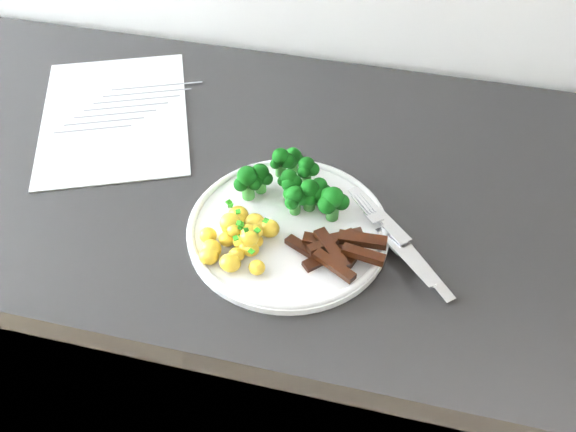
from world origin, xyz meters
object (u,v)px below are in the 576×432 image
(broccoli, at_px, (294,182))
(fork, at_px, (393,242))
(plate, at_px, (288,228))
(potatoes, at_px, (239,235))
(recipe_paper, at_px, (115,115))
(beef_strips, at_px, (337,249))
(counter, at_px, (247,342))
(knife, at_px, (411,255))

(broccoli, bearing_deg, fork, -20.87)
(plate, height_order, potatoes, potatoes)
(plate, xyz_separation_m, broccoli, (-0.00, 0.05, 0.03))
(plate, xyz_separation_m, fork, (0.14, -0.00, 0.01))
(recipe_paper, relative_size, broccoli, 2.44)
(potatoes, distance_m, beef_strips, 0.12)
(plate, distance_m, potatoes, 0.07)
(recipe_paper, height_order, fork, fork)
(plate, xyz_separation_m, beef_strips, (0.07, -0.03, 0.01))
(fork, bearing_deg, counter, 158.10)
(plate, height_order, knife, knife)
(beef_strips, distance_m, fork, 0.07)
(plate, bearing_deg, knife, -3.06)
(plate, height_order, broccoli, broccoli)
(recipe_paper, height_order, knife, knife)
(recipe_paper, bearing_deg, knife, -20.76)
(recipe_paper, height_order, plate, plate)
(counter, xyz_separation_m, broccoli, (0.10, -0.04, 0.50))
(recipe_paper, distance_m, knife, 0.52)
(beef_strips, height_order, fork, beef_strips)
(fork, bearing_deg, beef_strips, -156.80)
(recipe_paper, bearing_deg, plate, -28.40)
(broccoli, xyz_separation_m, knife, (0.16, -0.06, -0.03))
(recipe_paper, xyz_separation_m, plate, (0.32, -0.17, 0.01))
(broccoli, bearing_deg, plate, -84.93)
(plate, bearing_deg, broccoli, 95.07)
(beef_strips, bearing_deg, potatoes, -175.68)
(plate, distance_m, fork, 0.14)
(counter, bearing_deg, knife, -21.37)
(plate, distance_m, knife, 0.16)
(fork, bearing_deg, plate, 179.31)
(recipe_paper, distance_m, plate, 0.37)
(recipe_paper, xyz_separation_m, fork, (0.46, -0.18, 0.02))
(recipe_paper, relative_size, plate, 1.44)
(recipe_paper, relative_size, knife, 2.25)
(potatoes, relative_size, fork, 0.73)
(plate, xyz_separation_m, knife, (0.16, -0.01, 0.00))
(potatoes, distance_m, fork, 0.19)
(beef_strips, bearing_deg, fork, 23.20)
(broccoli, height_order, fork, broccoli)
(plate, bearing_deg, beef_strips, -23.72)
(potatoes, height_order, fork, potatoes)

